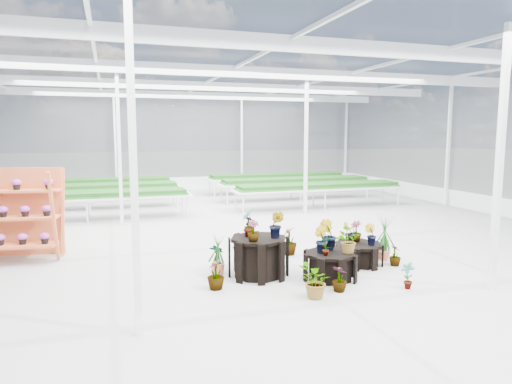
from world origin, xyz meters
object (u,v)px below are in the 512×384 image
object	(u,v)px
plinth_low	(358,254)
shelf_rack	(15,215)
plinth_tall	(259,257)
plinth_mid	(330,266)

from	to	relation	value
plinth_low	shelf_rack	xyz separation A→B (m)	(-6.78, 2.56, 0.76)
plinth_tall	plinth_low	distance (m)	2.21
plinth_mid	plinth_tall	bearing A→B (deg)	153.43
plinth_mid	plinth_low	world-z (taller)	plinth_mid
plinth_tall	plinth_low	xyz separation A→B (m)	(2.20, 0.10, -0.15)
plinth_low	shelf_rack	size ratio (longest dim) A/B	0.51
plinth_tall	plinth_mid	distance (m)	1.35
plinth_tall	plinth_low	world-z (taller)	plinth_tall
shelf_rack	plinth_tall	bearing A→B (deg)	-21.21
plinth_low	plinth_mid	bearing A→B (deg)	-145.01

